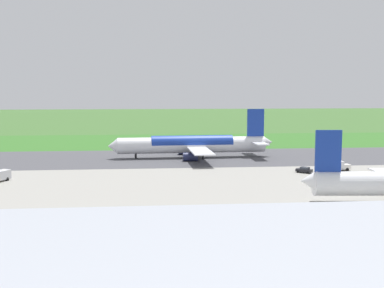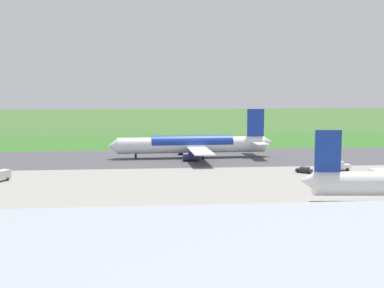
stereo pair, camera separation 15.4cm
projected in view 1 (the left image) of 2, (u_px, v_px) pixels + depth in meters
ground_plane at (184, 158)px, 154.38m from camera, size 800.00×800.00×0.00m
runway_asphalt at (184, 158)px, 154.38m from camera, size 600.00×41.35×0.06m
apron_concrete at (208, 205)px, 90.98m from camera, size 440.00×110.00×0.05m
grass_verge_foreground at (176, 143)px, 196.45m from camera, size 600.00×80.00×0.04m
airliner_main at (193, 144)px, 154.19m from camera, size 54.08×44.18×15.88m
service_truck_baggage at (338, 166)px, 129.54m from camera, size 5.89×2.52×2.65m
service_car_followme at (304, 170)px, 126.09m from camera, size 4.31×4.16×1.62m
service_truck_fuel at (0, 176)px, 114.05m from camera, size 4.65×6.19×2.65m
no_stopping_sign at (165, 139)px, 198.21m from camera, size 0.60×0.10×2.41m
traffic_cone_orange at (156, 143)px, 195.82m from camera, size 0.40×0.40×0.55m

